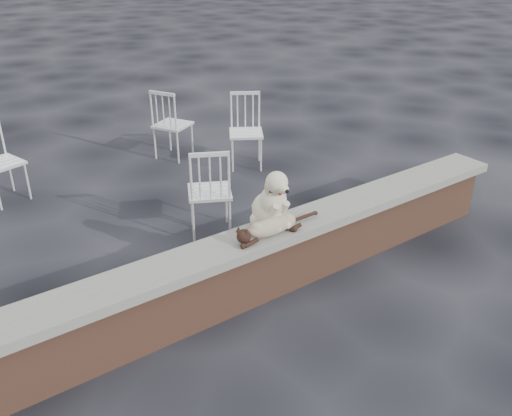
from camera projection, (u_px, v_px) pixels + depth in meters
ground at (232, 304)px, 4.60m from camera, size 60.00×60.00×0.00m
brick_wall at (231, 279)px, 4.49m from camera, size 6.00×0.30×0.50m
capstone at (231, 248)px, 4.36m from camera, size 6.20×0.40×0.08m
dog at (269, 196)px, 4.52m from camera, size 0.36×0.46×0.52m
cat at (272, 225)px, 4.45m from camera, size 1.00×0.28×0.17m
chair_c at (210, 190)px, 5.50m from camera, size 0.75×0.75×0.94m
chair_e at (173, 123)px, 7.36m from camera, size 0.76×0.76×0.94m
chair_a at (0, 162)px, 6.15m from camera, size 0.69×0.69×0.94m
chair_d at (246, 132)px, 7.06m from camera, size 0.77×0.77×0.94m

